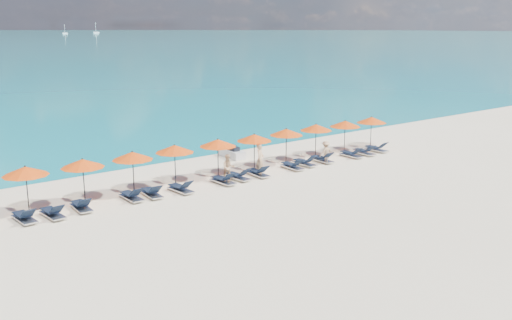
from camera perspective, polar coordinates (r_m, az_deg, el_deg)
ground at (r=29.71m, az=3.57°, el=-3.30°), size 1400.00×1400.00×0.00m
sailboat_near at (r=642.44m, az=-15.71°, el=12.20°), size 6.32×2.11×11.58m
sailboat_far at (r=612.62m, az=-18.57°, el=11.95°), size 5.15×1.72×9.44m
jetski at (r=37.46m, az=-2.41°, el=0.71°), size 0.85×2.14×0.76m
beachgoer_a at (r=33.13m, az=0.42°, el=0.10°), size 0.79×0.74×1.82m
beachgoer_b at (r=31.78m, az=-2.78°, el=-0.77°), size 0.84×0.67×1.51m
beachgoer_c at (r=36.11m, az=6.99°, el=0.80°), size 0.94×0.45×1.43m
umbrella_0 at (r=28.02m, az=-22.07°, el=-1.02°), size 2.10×2.10×2.28m
umbrella_1 at (r=28.65m, az=-16.96°, el=-0.32°), size 2.10×2.10×2.28m
umbrella_2 at (r=29.65m, az=-12.26°, el=0.41°), size 2.10×2.10×2.28m
umbrella_3 at (r=30.94m, az=-8.14°, el=1.12°), size 2.10×2.10×2.28m
umbrella_4 at (r=32.25m, az=-3.84°, el=1.72°), size 2.10×2.10×2.28m
umbrella_5 at (r=33.69m, az=-0.17°, el=2.25°), size 2.10×2.10×2.28m
umbrella_6 at (r=35.50m, az=3.06°, el=2.81°), size 2.10×2.10×2.28m
umbrella_7 at (r=37.29m, az=6.02°, el=3.26°), size 2.10×2.10×2.28m
umbrella_8 at (r=38.94m, az=8.90°, el=3.60°), size 2.10×2.10×2.28m
umbrella_9 at (r=40.90m, az=11.48°, el=3.96°), size 2.10×2.10×2.28m
lounger_0 at (r=27.31m, az=-22.15°, el=-5.29°), size 0.73×1.74×0.66m
lounger_1 at (r=27.43m, az=-19.67°, el=-4.99°), size 0.74×1.74×0.66m
lounger_2 at (r=28.05m, az=-17.07°, el=-4.40°), size 0.73×1.74×0.66m
lounger_3 at (r=29.02m, az=-12.34°, el=-3.51°), size 0.62×1.70×0.66m
lounger_4 at (r=29.38m, az=-10.38°, el=-3.21°), size 0.78×1.75×0.66m
lounger_5 at (r=29.92m, az=-7.52°, el=-2.80°), size 0.74×1.74×0.66m
lounger_6 at (r=31.27m, az=-3.29°, el=-2.00°), size 0.70×1.73×0.66m
lounger_7 at (r=32.04m, az=-1.82°, el=-1.61°), size 0.77×1.75×0.66m
lounger_8 at (r=32.79m, az=0.20°, el=-1.25°), size 0.74×1.74×0.66m
lounger_9 at (r=34.44m, az=3.68°, el=-0.57°), size 0.72×1.73×0.66m
lounger_10 at (r=35.35m, az=4.91°, el=-0.23°), size 0.64×1.71×0.66m
lounger_11 at (r=36.39m, az=6.64°, el=0.13°), size 0.71×1.73×0.66m
lounger_12 at (r=38.03m, az=9.52°, el=0.61°), size 0.67×1.72×0.66m
lounger_13 at (r=38.87m, az=10.76°, el=0.83°), size 0.68×1.72×0.66m
lounger_14 at (r=40.06m, az=11.96°, el=1.15°), size 0.67×1.72×0.66m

